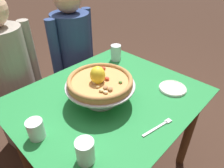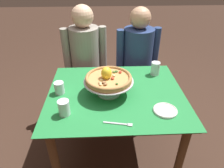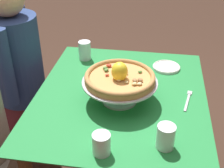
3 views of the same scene
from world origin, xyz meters
name	(u,v)px [view 2 (image 2 of 3)]	position (x,y,z in m)	size (l,w,h in m)	color
ground_plane	(115,154)	(0.00, 0.00, 0.00)	(14.00, 14.00, 0.00)	#3D281E
dining_table	(116,105)	(0.00, 0.00, 0.61)	(1.07, 0.90, 0.73)	brown
pizza_stand	(109,85)	(-0.06, 0.00, 0.81)	(0.38, 0.38, 0.12)	#B7B7C1
pizza	(108,78)	(-0.06, 0.00, 0.87)	(0.35, 0.35, 0.11)	tan
water_glass_side_left	(59,88)	(-0.44, 0.02, 0.77)	(0.08, 0.08, 0.10)	white
water_glass_front_left	(64,108)	(-0.36, -0.24, 0.78)	(0.08, 0.08, 0.11)	white
water_glass_back_right	(155,69)	(0.37, 0.28, 0.78)	(0.08, 0.08, 0.12)	white
side_plate	(165,110)	(0.33, -0.24, 0.74)	(0.17, 0.17, 0.02)	white
dinner_fork	(120,124)	(0.00, -0.35, 0.73)	(0.19, 0.05, 0.01)	#B7B7C1
diner_left	(86,67)	(-0.28, 0.70, 0.60)	(0.46, 0.36, 1.27)	gray
diner_right	(137,66)	(0.28, 0.71, 0.59)	(0.47, 0.36, 1.24)	maroon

